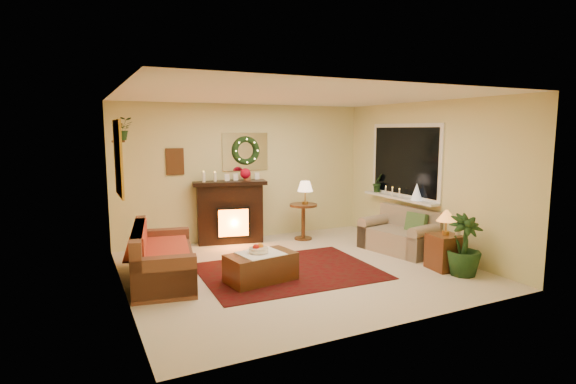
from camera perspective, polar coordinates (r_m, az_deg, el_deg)
name	(u,v)px	position (r m, az deg, el deg)	size (l,w,h in m)	color
floor	(298,269)	(6.98, 1.27, -9.75)	(5.00, 5.00, 0.00)	beige
ceiling	(299,96)	(6.67, 1.34, 12.06)	(5.00, 5.00, 0.00)	white
wall_back	(245,172)	(8.75, -5.45, 2.52)	(5.00, 5.00, 0.00)	#EFD88C
wall_front	(396,209)	(4.83, 13.61, -2.06)	(5.00, 5.00, 0.00)	#EFD88C
wall_left	(121,196)	(5.99, -20.47, -0.43)	(4.50, 4.50, 0.00)	#EFD88C
wall_right	(426,177)	(8.14, 17.16, 1.80)	(4.50, 4.50, 0.00)	#EFD88C
area_rug	(289,271)	(6.87, 0.15, -10.00)	(2.58, 1.93, 0.01)	#6A1107
sofa	(164,250)	(6.62, -15.53, -7.15)	(0.80, 1.81, 0.78)	#52321F
red_throw	(158,247)	(6.74, -16.23, -6.70)	(0.85, 1.38, 0.02)	red
fireplace	(230,214)	(8.53, -7.40, -2.75)	(1.20, 0.38, 1.10)	black
poinsettia	(245,174)	(8.49, -5.43, 2.35)	(0.20, 0.20, 0.20)	#B1051F
mantel_candle_a	(204,177)	(8.30, -10.67, 1.84)	(0.07, 0.07, 0.20)	white
mantel_candle_b	(215,177)	(8.32, -9.26, 1.89)	(0.05, 0.05, 0.16)	silver
mantel_mirror	(245,152)	(8.70, -5.44, 5.13)	(0.92, 0.02, 0.72)	white
wreath	(246,151)	(8.66, -5.35, 5.25)	(0.55, 0.55, 0.11)	#194719
wall_art	(175,162)	(8.34, -14.17, 3.77)	(0.32, 0.03, 0.48)	#381E11
gold_mirror	(118,158)	(6.25, -20.75, 4.03)	(0.03, 0.84, 1.00)	gold
hanging_plant	(123,140)	(7.00, -20.27, 6.22)	(0.33, 0.28, 0.36)	#194719
loveseat	(399,228)	(8.09, 13.96, -4.43)	(0.75, 1.30, 0.75)	gray
window_frame	(405,161)	(8.52, 14.63, 3.84)	(0.03, 1.86, 1.36)	white
window_glass	(404,161)	(8.51, 14.55, 3.84)	(0.02, 1.70, 1.22)	black
window_sill	(399,198)	(8.53, 13.94, -0.73)	(0.22, 1.86, 0.04)	white
mini_tree	(417,192)	(8.18, 16.02, 0.04)	(0.20, 0.20, 0.30)	silver
sill_plant	(378,182)	(9.06, 11.34, 1.21)	(0.27, 0.21, 0.49)	#1F4B18
side_table_round	(303,223)	(8.74, 1.95, -3.93)	(0.53, 0.53, 0.70)	black
lamp_cream	(305,195)	(8.64, 2.19, -0.33)	(0.30, 0.30, 0.46)	beige
end_table_square	(445,252)	(7.31, 19.31, -7.19)	(0.44, 0.44, 0.54)	#431E12
lamp_tiffany	(446,221)	(7.22, 19.46, -3.51)	(0.30, 0.30, 0.44)	orange
coffee_table	(261,267)	(6.39, -3.47, -9.48)	(0.95, 0.52, 0.40)	black
fruit_bowl	(259,250)	(6.35, -3.76, -7.34)	(0.27, 0.27, 0.06)	white
floor_palm	(464,245)	(7.06, 21.43, -6.30)	(1.50, 1.50, 2.69)	#195720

